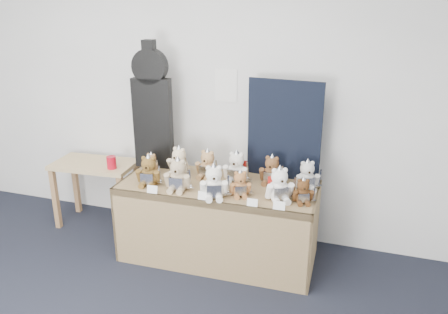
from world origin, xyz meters
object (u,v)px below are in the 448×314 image
(teddy_front_far_left, at_px, (149,172))
(teddy_front_right, at_px, (240,185))
(display_table, at_px, (216,204))
(teddy_back_right, at_px, (272,171))
(red_cup, at_px, (111,163))
(teddy_front_end, at_px, (303,192))
(teddy_back_centre_right, at_px, (236,168))
(teddy_back_end, at_px, (307,176))
(side_table, at_px, (95,174))
(teddy_back_centre_left, at_px, (207,165))
(guitar_case, at_px, (152,107))
(teddy_front_centre, at_px, (214,183))
(teddy_front_left, at_px, (178,176))
(teddy_front_far_right, at_px, (279,186))
(teddy_back_far_left, at_px, (151,164))
(teddy_back_left, at_px, (179,162))

(teddy_front_far_left, relative_size, teddy_front_right, 1.22)
(display_table, distance_m, teddy_back_right, 0.55)
(red_cup, relative_size, teddy_front_end, 0.53)
(teddy_back_centre_right, relative_size, teddy_back_end, 1.10)
(side_table, xyz_separation_m, teddy_back_right, (1.79, -0.03, 0.27))
(teddy_front_right, bearing_deg, teddy_back_centre_left, 121.90)
(teddy_front_far_left, bearing_deg, guitar_case, 101.49)
(teddy_front_centre, xyz_separation_m, teddy_front_end, (0.69, 0.12, -0.03))
(display_table, xyz_separation_m, teddy_front_far_left, (-0.56, -0.12, 0.27))
(side_table, relative_size, red_cup, 6.97)
(teddy_front_far_left, bearing_deg, teddy_front_end, -6.29)
(teddy_front_left, height_order, teddy_front_far_right, teddy_front_left)
(display_table, xyz_separation_m, teddy_back_centre_left, (-0.14, 0.19, 0.27))
(teddy_front_far_left, xyz_separation_m, teddy_front_left, (0.28, -0.02, 0.01))
(red_cup, xyz_separation_m, teddy_front_left, (0.84, -0.33, 0.09))
(guitar_case, xyz_separation_m, teddy_back_centre_left, (0.57, -0.11, -0.46))
(teddy_front_left, relative_size, teddy_front_end, 1.37)
(teddy_front_end, distance_m, teddy_back_far_left, 1.42)
(red_cup, bearing_deg, teddy_front_right, -11.58)
(teddy_back_right, bearing_deg, guitar_case, 178.93)
(teddy_back_right, bearing_deg, teddy_back_centre_left, -173.43)
(teddy_back_centre_left, bearing_deg, side_table, -178.00)
(teddy_back_centre_right, bearing_deg, teddy_front_far_left, -155.18)
(display_table, xyz_separation_m, teddy_back_end, (0.73, 0.21, 0.26))
(teddy_front_far_right, distance_m, teddy_front_end, 0.19)
(teddy_front_centre, height_order, teddy_back_left, teddy_front_centre)
(teddy_front_right, bearing_deg, red_cup, 147.05)
(teddy_front_far_left, distance_m, teddy_front_end, 1.29)
(teddy_front_end, bearing_deg, display_table, 156.90)
(teddy_back_end, bearing_deg, display_table, 173.22)
(teddy_back_centre_right, bearing_deg, red_cup, -179.14)
(teddy_front_end, distance_m, teddy_back_left, 1.17)
(guitar_case, xyz_separation_m, teddy_front_left, (0.43, -0.44, -0.45))
(display_table, xyz_separation_m, red_cup, (-1.11, 0.18, 0.18))
(guitar_case, height_order, teddy_front_centre, guitar_case)
(teddy_front_right, height_order, teddy_back_centre_left, teddy_back_centre_left)
(display_table, height_order, teddy_front_centre, teddy_front_centre)
(teddy_front_far_left, height_order, teddy_back_centre_right, teddy_back_centre_right)
(teddy_front_right, bearing_deg, teddy_back_right, 39.65)
(display_table, relative_size, teddy_front_left, 5.54)
(teddy_front_left, bearing_deg, teddy_back_end, 13.31)
(guitar_case, relative_size, teddy_back_end, 4.19)
(teddy_front_far_right, bearing_deg, teddy_front_left, 157.37)
(guitar_case, distance_m, teddy_front_left, 0.77)
(teddy_front_left, height_order, teddy_back_left, teddy_front_left)
(red_cup, relative_size, teddy_front_far_left, 0.41)
(display_table, relative_size, teddy_back_centre_left, 6.00)
(teddy_front_far_right, relative_size, teddy_back_centre_right, 1.00)
(display_table, bearing_deg, side_table, 167.37)
(guitar_case, bearing_deg, teddy_front_far_right, -21.12)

